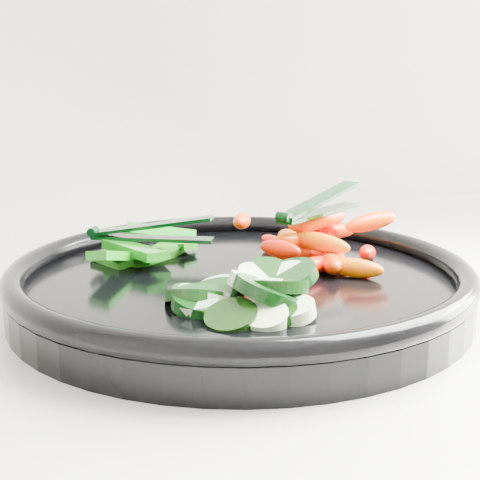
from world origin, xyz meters
TOP-DOWN VIEW (x-y plane):
  - veggie_tray at (-0.29, 1.67)m, footprint 0.39×0.39m
  - cucumber_pile at (-0.33, 1.60)m, footprint 0.12×0.12m
  - carrot_pile at (-0.21, 1.68)m, footprint 0.14×0.17m
  - pepper_pile at (-0.34, 1.76)m, footprint 0.13×0.11m
  - tong_carrot at (-0.21, 1.68)m, footprint 0.11×0.06m
  - tong_pepper at (-0.34, 1.76)m, footprint 0.10×0.08m

SIDE VIEW (x-z plane):
  - veggie_tray at x=-0.29m, z-range 0.93..0.97m
  - pepper_pile at x=-0.34m, z-range 0.95..0.98m
  - cucumber_pile at x=-0.33m, z-range 0.94..0.98m
  - carrot_pile at x=-0.21m, z-range 0.95..1.00m
  - tong_pepper at x=-0.34m, z-range 0.97..0.99m
  - tong_carrot at x=-0.21m, z-range 0.99..1.02m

